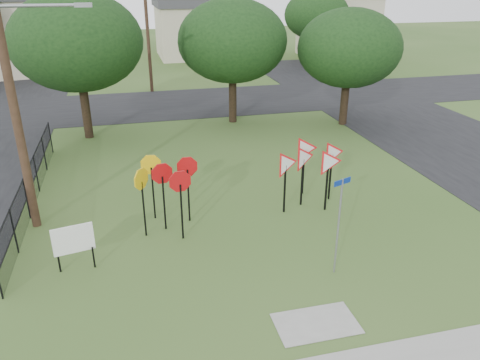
% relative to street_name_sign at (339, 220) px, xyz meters
% --- Properties ---
extents(ground, '(140.00, 140.00, 0.00)m').
position_rel_street_name_sign_xyz_m(ground, '(-1.34, 0.48, -1.66)').
color(ground, '#32511E').
extents(street_right, '(8.00, 50.00, 0.02)m').
position_rel_street_name_sign_xyz_m(street_right, '(10.66, 10.48, -1.65)').
color(street_right, black).
rests_on(street_right, ground).
extents(street_far, '(60.00, 8.00, 0.02)m').
position_rel_street_name_sign_xyz_m(street_far, '(-1.34, 20.48, -1.65)').
color(street_far, black).
rests_on(street_far, ground).
extents(curb_pad, '(2.00, 1.20, 0.02)m').
position_rel_street_name_sign_xyz_m(curb_pad, '(-1.34, -1.92, -1.65)').
color(curb_pad, gray).
rests_on(curb_pad, ground).
extents(street_name_sign, '(0.56, 0.24, 2.89)m').
position_rel_street_name_sign_xyz_m(street_name_sign, '(0.00, 0.00, 0.00)').
color(street_name_sign, gray).
rests_on(street_name_sign, ground).
extents(stop_sign_cluster, '(2.13, 1.76, 2.37)m').
position_rel_street_name_sign_xyz_m(stop_sign_cluster, '(-4.34, 3.72, 0.10)').
color(stop_sign_cluster, black).
rests_on(stop_sign_cluster, ground).
extents(yield_sign_cluster, '(2.99, 1.62, 2.37)m').
position_rel_street_name_sign_xyz_m(yield_sign_cluster, '(0.92, 4.31, 0.08)').
color(yield_sign_cluster, black).
rests_on(yield_sign_cluster, ground).
extents(info_board, '(1.12, 0.27, 1.42)m').
position_rel_street_name_sign_xyz_m(info_board, '(-7.12, 1.91, -0.72)').
color(info_board, black).
rests_on(info_board, ground).
extents(utility_pole_main, '(3.55, 0.33, 10.00)m').
position_rel_street_name_sign_xyz_m(utility_pole_main, '(-8.58, 4.97, 3.55)').
color(utility_pole_main, '#452F20').
rests_on(utility_pole_main, ground).
extents(far_pole_a, '(1.40, 0.24, 9.00)m').
position_rel_street_name_sign_xyz_m(far_pole_a, '(-3.34, 24.48, 2.93)').
color(far_pole_a, '#452F20').
rests_on(far_pole_a, ground).
extents(far_pole_b, '(1.40, 0.24, 8.50)m').
position_rel_street_name_sign_xyz_m(far_pole_b, '(4.66, 28.48, 2.68)').
color(far_pole_b, '#452F20').
rests_on(far_pole_b, ground).
extents(far_pole_c, '(1.40, 0.24, 9.00)m').
position_rel_street_name_sign_xyz_m(far_pole_c, '(-11.34, 30.48, 2.93)').
color(far_pole_c, '#452F20').
rests_on(far_pole_c, ground).
extents(fence_run, '(0.05, 11.55, 1.50)m').
position_rel_street_name_sign_xyz_m(fence_run, '(-8.94, 6.73, -0.88)').
color(fence_run, black).
rests_on(fence_run, ground).
extents(house_mid, '(8.40, 8.40, 6.20)m').
position_rel_street_name_sign_xyz_m(house_mid, '(2.66, 40.48, 1.48)').
color(house_mid, beige).
rests_on(house_mid, ground).
extents(house_right, '(8.30, 8.30, 7.20)m').
position_rel_street_name_sign_xyz_m(house_right, '(16.66, 36.48, 1.99)').
color(house_right, beige).
rests_on(house_right, ground).
extents(tree_near_left, '(6.40, 6.40, 7.27)m').
position_rel_street_name_sign_xyz_m(tree_near_left, '(-7.34, 14.48, 3.19)').
color(tree_near_left, black).
rests_on(tree_near_left, ground).
extents(tree_near_mid, '(6.00, 6.00, 6.80)m').
position_rel_street_name_sign_xyz_m(tree_near_mid, '(0.66, 15.48, 2.88)').
color(tree_near_mid, black).
rests_on(tree_near_mid, ground).
extents(tree_near_right, '(5.60, 5.60, 6.33)m').
position_rel_street_name_sign_xyz_m(tree_near_right, '(6.66, 13.48, 2.56)').
color(tree_near_right, black).
rests_on(tree_near_right, ground).
extents(tree_far_right, '(6.00, 6.00, 6.80)m').
position_rel_street_name_sign_xyz_m(tree_far_right, '(12.66, 32.48, 2.88)').
color(tree_far_right, black).
rests_on(tree_far_right, ground).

